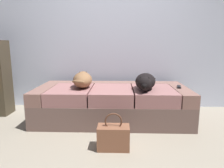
% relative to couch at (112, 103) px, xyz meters
% --- Properties ---
extents(ground_plane, '(10.00, 10.00, 0.00)m').
position_rel_couch_xyz_m(ground_plane, '(0.00, -0.95, -0.23)').
color(ground_plane, gray).
extents(back_wall, '(6.40, 0.10, 2.80)m').
position_rel_couch_xyz_m(back_wall, '(0.00, 0.68, 1.17)').
color(back_wall, silver).
rests_on(back_wall, ground).
extents(couch, '(2.05, 0.94, 0.46)m').
position_rel_couch_xyz_m(couch, '(0.00, 0.00, 0.00)').
color(couch, brown).
rests_on(couch, ground).
extents(dog_tan, '(0.32, 0.60, 0.21)m').
position_rel_couch_xyz_m(dog_tan, '(-0.40, -0.01, 0.34)').
color(dog_tan, brown).
rests_on(dog_tan, couch).
extents(dog_dark, '(0.34, 0.61, 0.21)m').
position_rel_couch_xyz_m(dog_dark, '(0.43, -0.17, 0.34)').
color(dog_dark, black).
rests_on(dog_dark, couch).
extents(tv_remote, '(0.08, 0.16, 0.02)m').
position_rel_couch_xyz_m(tv_remote, '(0.91, -0.02, 0.24)').
color(tv_remote, black).
rests_on(tv_remote, couch).
extents(handbag, '(0.32, 0.18, 0.38)m').
position_rel_couch_xyz_m(handbag, '(0.04, -0.84, -0.10)').
color(handbag, brown).
rests_on(handbag, ground).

